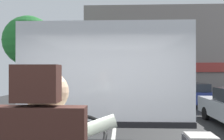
# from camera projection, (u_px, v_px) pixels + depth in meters

# --- Properties ---
(ground) EXTENTS (18.00, 44.00, 0.06)m
(ground) POSITION_uv_depth(u_px,v_px,m) (116.00, 114.00, 10.33)
(ground) COLOR #2E2E2E
(windshield_panel) EXTENTS (2.50, 0.08, 1.48)m
(windshield_panel) POSITION_uv_depth(u_px,v_px,m) (104.00, 86.00, 3.16)
(windshield_panel) COLOR silver
(street_tree) EXTENTS (2.50, 2.50, 4.69)m
(street_tree) POSITION_uv_depth(u_px,v_px,m) (29.00, 42.00, 11.42)
(street_tree) COLOR #4C3828
(street_tree) RESTS_ON ground
(shop_building) EXTENTS (12.81, 5.61, 6.25)m
(shop_building) POSITION_uv_depth(u_px,v_px,m) (173.00, 55.00, 17.42)
(shop_building) COLOR gray
(shop_building) RESTS_ON ground
(parked_car_blue) EXTENTS (1.93, 4.31, 1.24)m
(parked_car_blue) POSITION_uv_depth(u_px,v_px,m) (189.00, 93.00, 13.47)
(parked_car_blue) COLOR navy
(parked_car_blue) RESTS_ON ground
(parked_car_red) EXTENTS (1.76, 4.49, 1.21)m
(parked_car_red) POSITION_uv_depth(u_px,v_px,m) (175.00, 87.00, 18.82)
(parked_car_red) COLOR maroon
(parked_car_red) RESTS_ON ground
(parked_car_charcoal) EXTENTS (1.81, 4.16, 1.39)m
(parked_car_charcoal) POSITION_uv_depth(u_px,v_px,m) (164.00, 83.00, 23.74)
(parked_car_charcoal) COLOR #474C51
(parked_car_charcoal) RESTS_ON ground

